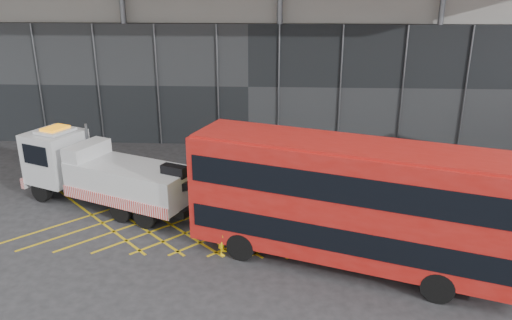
{
  "coord_description": "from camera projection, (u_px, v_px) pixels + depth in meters",
  "views": [
    {
      "loc": [
        4.13,
        -21.12,
        10.49
      ],
      "look_at": [
        3.0,
        1.5,
        2.4
      ],
      "focal_mm": 35.0,
      "sensor_mm": 36.0,
      "label": 1
    }
  ],
  "objects": [
    {
      "name": "ground_plane",
      "position": [
        191.0,
        217.0,
        23.59
      ],
      "size": [
        120.0,
        120.0,
        0.0
      ],
      "primitive_type": "plane",
      "color": "#29292C"
    },
    {
      "name": "road_markings",
      "position": [
        242.0,
        218.0,
        23.47
      ],
      "size": [
        21.56,
        7.16,
        0.01
      ],
      "color": "gold",
      "rests_on": "ground_plane"
    },
    {
      "name": "construction_building",
      "position": [
        253.0,
        3.0,
        37.77
      ],
      "size": [
        55.0,
        23.97,
        18.0
      ],
      "color": "gray",
      "rests_on": "ground_plane"
    },
    {
      "name": "recovery_truck",
      "position": [
        101.0,
        173.0,
        24.31
      ],
      "size": [
        10.42,
        6.01,
        3.75
      ],
      "rotation": [
        0.0,
        0.0,
        -0.41
      ],
      "color": "black",
      "rests_on": "ground_plane"
    },
    {
      "name": "bus_towed",
      "position": [
        348.0,
        199.0,
        18.83
      ],
      "size": [
        12.44,
        6.71,
        4.98
      ],
      "rotation": [
        0.0,
        0.0,
        -0.34
      ],
      "color": "#AD140F",
      "rests_on": "ground_plane"
    },
    {
      "name": "worker",
      "position": [
        223.0,
        234.0,
        20.14
      ],
      "size": [
        0.46,
        0.67,
        1.81
      ],
      "primitive_type": "imported",
      "rotation": [
        0.0,
        0.0,
        1.54
      ],
      "color": "yellow",
      "rests_on": "ground_plane"
    }
  ]
}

